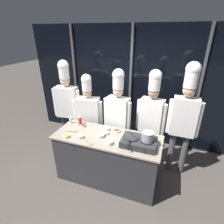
# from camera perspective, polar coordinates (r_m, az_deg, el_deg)

# --- Properties ---
(ground_plane) EXTENTS (24.00, 24.00, 0.00)m
(ground_plane) POSITION_cam_1_polar(r_m,az_deg,el_deg) (3.57, -1.46, -20.49)
(ground_plane) COLOR #47423D
(window_wall_back) EXTENTS (5.10, 0.09, 2.70)m
(window_wall_back) POSITION_cam_1_polar(r_m,az_deg,el_deg) (4.15, 6.11, 8.09)
(window_wall_back) COLOR black
(window_wall_back) RESTS_ON ground_plane
(demo_counter) EXTENTS (1.83, 0.71, 0.92)m
(demo_counter) POSITION_cam_1_polar(r_m,az_deg,el_deg) (3.26, -1.55, -14.79)
(demo_counter) COLOR #2D2D30
(demo_counter) RESTS_ON ground_plane
(portable_stove) EXTENTS (0.54, 0.39, 0.12)m
(portable_stove) POSITION_cam_1_polar(r_m,az_deg,el_deg) (2.79, 8.77, -9.65)
(portable_stove) COLOR #28282B
(portable_stove) RESTS_ON demo_counter
(frying_pan) EXTENTS (0.24, 0.42, 0.05)m
(frying_pan) POSITION_cam_1_polar(r_m,az_deg,el_deg) (2.76, 6.31, -7.85)
(frying_pan) COLOR #232326
(frying_pan) RESTS_ON portable_stove
(stock_pot) EXTENTS (0.22, 0.19, 0.15)m
(stock_pot) POSITION_cam_1_polar(r_m,az_deg,el_deg) (2.70, 11.56, -7.70)
(stock_pot) COLOR #93969B
(stock_pot) RESTS_ON portable_stove
(squeeze_bottle_chili) EXTENTS (0.06, 0.06, 0.19)m
(squeeze_bottle_chili) POSITION_cam_1_polar(r_m,az_deg,el_deg) (3.37, -10.42, -2.56)
(squeeze_bottle_chili) COLOR red
(squeeze_bottle_chili) RESTS_ON demo_counter
(squeeze_bottle_clear) EXTENTS (0.06, 0.06, 0.16)m
(squeeze_bottle_clear) POSITION_cam_1_polar(r_m,az_deg,el_deg) (3.45, -13.35, -2.42)
(squeeze_bottle_clear) COLOR white
(squeeze_bottle_clear) RESTS_ON demo_counter
(prep_bowl_noodles) EXTENTS (0.12, 0.12, 0.05)m
(prep_bowl_noodles) POSITION_cam_1_polar(r_m,az_deg,el_deg) (3.15, -1.70, -5.42)
(prep_bowl_noodles) COLOR silver
(prep_bowl_noodles) RESTS_ON demo_counter
(prep_bowl_shrimp) EXTENTS (0.11, 0.11, 0.05)m
(prep_bowl_shrimp) POSITION_cam_1_polar(r_m,az_deg,el_deg) (2.99, -10.28, -7.82)
(prep_bowl_shrimp) COLOR silver
(prep_bowl_shrimp) RESTS_ON demo_counter
(prep_bowl_soy_glaze) EXTENTS (0.10, 0.10, 0.04)m
(prep_bowl_soy_glaze) POSITION_cam_1_polar(r_m,az_deg,el_deg) (3.31, -9.26, -4.41)
(prep_bowl_soy_glaze) COLOR silver
(prep_bowl_soy_glaze) RESTS_ON demo_counter
(prep_bowl_garlic) EXTENTS (0.11, 0.11, 0.06)m
(prep_bowl_garlic) POSITION_cam_1_polar(r_m,az_deg,el_deg) (2.79, -0.84, -9.89)
(prep_bowl_garlic) COLOR silver
(prep_bowl_garlic) RESTS_ON demo_counter
(prep_bowl_carrots) EXTENTS (0.10, 0.10, 0.05)m
(prep_bowl_carrots) POSITION_cam_1_polar(r_m,az_deg,el_deg) (3.05, -14.66, -7.57)
(prep_bowl_carrots) COLOR silver
(prep_bowl_carrots) RESTS_ON demo_counter
(prep_bowl_onion) EXTENTS (0.09, 0.09, 0.04)m
(prep_bowl_onion) POSITION_cam_1_polar(r_m,az_deg,el_deg) (3.04, -1.84, -6.85)
(prep_bowl_onion) COLOR silver
(prep_bowl_onion) RESTS_ON demo_counter
(prep_bowl_bell_pepper) EXTENTS (0.12, 0.12, 0.04)m
(prep_bowl_bell_pepper) POSITION_cam_1_polar(r_m,az_deg,el_deg) (3.10, 1.60, -6.13)
(prep_bowl_bell_pepper) COLOR silver
(prep_bowl_bell_pepper) RESTS_ON demo_counter
(prep_bowl_rice) EXTENTS (0.14, 0.14, 0.05)m
(prep_bowl_rice) POSITION_cam_1_polar(r_m,az_deg,el_deg) (2.97, -3.81, -7.54)
(prep_bowl_rice) COLOR silver
(prep_bowl_rice) RESTS_ON demo_counter
(serving_spoon_slotted) EXTENTS (0.21, 0.15, 0.02)m
(serving_spoon_slotted) POSITION_cam_1_polar(r_m,az_deg,el_deg) (2.84, -7.40, -10.04)
(serving_spoon_slotted) COLOR olive
(serving_spoon_slotted) RESTS_ON demo_counter
(serving_spoon_solid) EXTENTS (0.21, 0.08, 0.02)m
(serving_spoon_solid) POSITION_cam_1_polar(r_m,az_deg,el_deg) (3.18, -12.49, -6.24)
(serving_spoon_solid) COLOR olive
(serving_spoon_solid) RESTS_ON demo_counter
(chef_head) EXTENTS (0.61, 0.30, 2.03)m
(chef_head) POSITION_cam_1_polar(r_m,az_deg,el_deg) (3.90, -14.41, 3.34)
(chef_head) COLOR #2D3856
(chef_head) RESTS_ON ground_plane
(chef_sous) EXTENTS (0.60, 0.33, 1.81)m
(chef_sous) POSITION_cam_1_polar(r_m,az_deg,el_deg) (3.63, -7.74, -0.25)
(chef_sous) COLOR #2D3856
(chef_sous) RESTS_ON ground_plane
(chef_line) EXTENTS (0.56, 0.28, 1.96)m
(chef_line) POSITION_cam_1_polar(r_m,az_deg,el_deg) (3.34, 1.87, -0.14)
(chef_line) COLOR #232326
(chef_line) RESTS_ON ground_plane
(chef_pastry) EXTENTS (0.54, 0.28, 1.97)m
(chef_pastry) POSITION_cam_1_polar(r_m,az_deg,el_deg) (3.30, 12.72, -0.72)
(chef_pastry) COLOR #232326
(chef_pastry) RESTS_ON ground_plane
(chef_apprentice) EXTENTS (0.55, 0.23, 2.13)m
(chef_apprentice) POSITION_cam_1_polar(r_m,az_deg,el_deg) (3.24, 22.64, -0.51)
(chef_apprentice) COLOR #4C4C51
(chef_apprentice) RESTS_ON ground_plane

